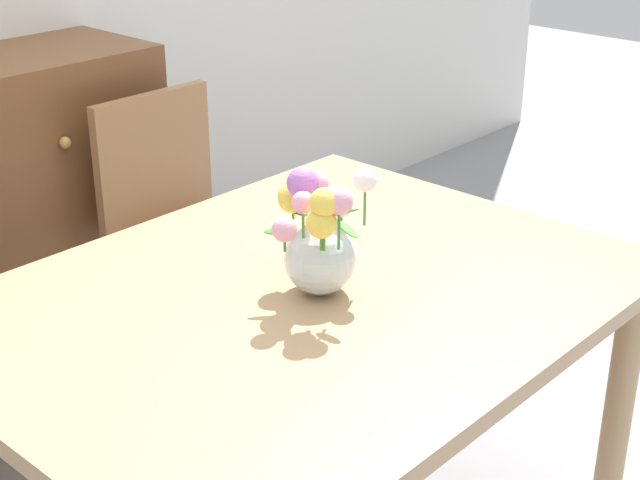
{
  "coord_description": "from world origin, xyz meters",
  "views": [
    {
      "loc": [
        -1.31,
        -1.26,
        1.66
      ],
      "look_at": [
        0.03,
        -0.03,
        0.85
      ],
      "focal_mm": 53.7,
      "sensor_mm": 36.0,
      "label": 1
    }
  ],
  "objects": [
    {
      "name": "dining_table",
      "position": [
        0.0,
        0.0,
        0.64
      ],
      "size": [
        1.43,
        1.09,
        0.73
      ],
      "color": "tan",
      "rests_on": "ground_plane"
    },
    {
      "name": "chair_right",
      "position": [
        0.39,
        0.89,
        0.52
      ],
      "size": [
        0.42,
        0.42,
        0.9
      ],
      "rotation": [
        0.0,
        0.0,
        3.14
      ],
      "color": "#9E7047",
      "rests_on": "ground_plane"
    },
    {
      "name": "flower_vase",
      "position": [
        0.02,
        -0.03,
        0.85
      ],
      "size": [
        0.26,
        0.26,
        0.27
      ],
      "color": "silver",
      "rests_on": "dining_table"
    }
  ]
}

